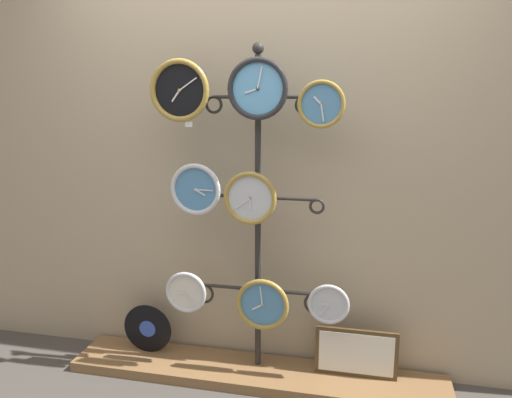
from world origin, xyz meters
TOP-DOWN VIEW (x-y plane):
  - shop_wall at (0.00, 0.57)m, footprint 4.40×0.04m
  - low_shelf at (0.00, 0.35)m, footprint 2.20×0.36m
  - display_stand at (0.00, 0.41)m, footprint 0.78×0.44m
  - clock_top_left at (-0.40, 0.29)m, footprint 0.33×0.04m
  - clock_top_center at (0.02, 0.32)m, footprint 0.32×0.04m
  - clock_top_right at (0.35, 0.31)m, footprint 0.24×0.04m
  - clock_middle_left at (-0.33, 0.33)m, footprint 0.29×0.04m
  - clock_middle_center at (-0.02, 0.30)m, footprint 0.29×0.04m
  - clock_bottom_left at (-0.40, 0.32)m, footprint 0.25×0.04m
  - clock_bottom_center at (0.05, 0.32)m, footprint 0.30×0.04m
  - clock_bottom_right at (0.41, 0.32)m, footprint 0.23×0.04m
  - vinyl_record at (-0.70, 0.40)m, footprint 0.31×0.01m
  - picture_frame at (0.57, 0.40)m, footprint 0.46×0.02m
  - price_tag_upper at (-0.35, 0.29)m, footprint 0.04×0.00m

SIDE VIEW (x-z plane):
  - low_shelf at x=0.00m, z-range 0.00..0.06m
  - picture_frame at x=0.57m, z-range 0.06..0.34m
  - vinyl_record at x=-0.70m, z-range 0.06..0.37m
  - clock_bottom_center at x=0.05m, z-range 0.33..0.63m
  - clock_bottom_left at x=-0.40m, z-range 0.39..0.64m
  - clock_bottom_right at x=0.41m, z-range 0.40..0.63m
  - display_stand at x=0.00m, z-range -0.42..1.48m
  - clock_middle_center at x=-0.02m, z-range 0.94..1.24m
  - clock_middle_left at x=-0.33m, z-range 0.97..1.26m
  - shop_wall at x=0.00m, z-range 0.00..2.80m
  - price_tag_upper at x=-0.35m, z-range 1.46..1.49m
  - clock_top_right at x=0.35m, z-range 1.46..1.71m
  - clock_top_left at x=-0.40m, z-range 1.49..1.82m
  - clock_top_center at x=0.02m, z-range 1.50..1.82m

